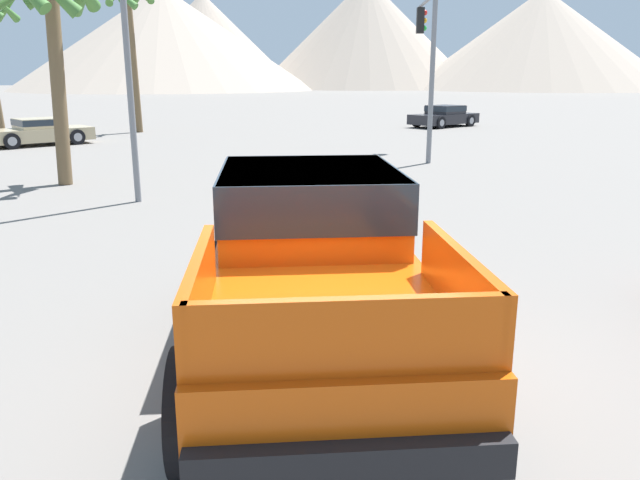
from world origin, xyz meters
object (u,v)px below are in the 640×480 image
Objects in this scene: parked_car_tan at (38,131)px; palm_tree_short at (130,19)px; orange_pickup_truck at (314,256)px; parked_car_dark at (444,116)px; traffic_light_main at (427,42)px; palm_tree_leaning at (51,18)px.

palm_tree_short reaches higher than parked_car_tan.
orange_pickup_truck is 1.24× the size of parked_car_dark.
parked_car_dark is at bearing -12.21° from traffic_light_main.
palm_tree_short is at bearing 100.89° from palm_tree_leaning.
orange_pickup_truck is 0.95× the size of palm_tree_leaning.
palm_tree_short is 1.31× the size of palm_tree_leaning.
parked_car_dark is at bearing 14.12° from palm_tree_short.
palm_tree_leaning reaches higher than parked_car_dark.
palm_tree_short reaches higher than traffic_light_main.
orange_pickup_truck is 16.82m from traffic_light_main.
parked_car_tan is 16.00m from traffic_light_main.
palm_tree_leaning is at bearing 117.50° from orange_pickup_truck.
traffic_light_main is (15.31, -3.23, 3.31)m from parked_car_tan.
orange_pickup_truck is at bearing 169.01° from traffic_light_main.
parked_car_tan is at bearing 78.08° from traffic_light_main.
parked_car_dark is 13.84m from traffic_light_main.
traffic_light_main reaches higher than parked_car_dark.
traffic_light_main is 0.76× the size of palm_tree_short.
parked_car_tan is 11.21m from palm_tree_leaning.
parked_car_dark is 0.58× the size of palm_tree_short.
palm_tree_short is (2.24, 5.90, 4.85)m from parked_car_tan.
parked_car_dark is 0.77× the size of traffic_light_main.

